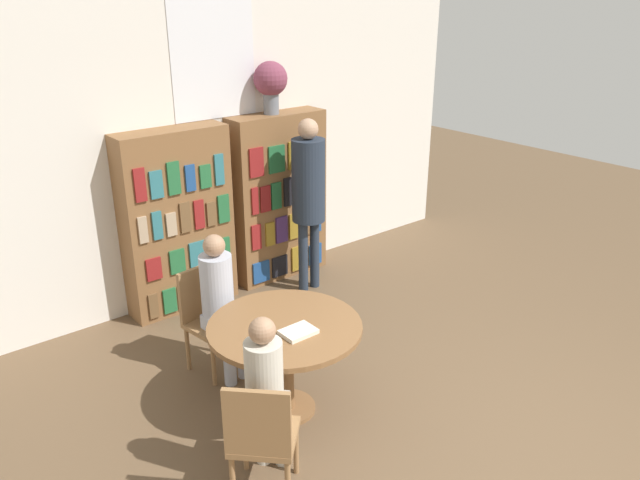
{
  "coord_description": "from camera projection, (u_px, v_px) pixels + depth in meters",
  "views": [
    {
      "loc": [
        -3.09,
        -1.66,
        3.01
      ],
      "look_at": [
        -0.06,
        2.06,
        1.05
      ],
      "focal_mm": 35.0,
      "sensor_mm": 36.0,
      "label": 1
    }
  ],
  "objects": [
    {
      "name": "open_book_on_table",
      "position": [
        298.0,
        332.0,
        4.37
      ],
      "size": [
        0.24,
        0.18,
        0.03
      ],
      "color": "silver",
      "rests_on": "reading_table"
    },
    {
      "name": "librarian_standing",
      "position": [
        308.0,
        187.0,
        6.27
      ],
      "size": [
        0.34,
        0.61,
        1.82
      ],
      "color": "#232D3D",
      "rests_on": "ground_plane"
    },
    {
      "name": "chair_left_side",
      "position": [
        209.0,
        314.0,
        5.15
      ],
      "size": [
        0.46,
        0.46,
        0.89
      ],
      "rotation": [
        0.0,
        0.0,
        -2.99
      ],
      "color": "olive",
      "rests_on": "ground_plane"
    },
    {
      "name": "bookshelf_right",
      "position": [
        278.0,
        197.0,
        6.71
      ],
      "size": [
        1.07,
        0.34,
        1.8
      ],
      "color": "brown",
      "rests_on": "ground_plane"
    },
    {
      "name": "ground_plane",
      "position": [
        523.0,
        475.0,
        4.13
      ],
      "size": [
        16.0,
        16.0,
        0.0
      ],
      "primitive_type": "plane",
      "color": "brown"
    },
    {
      "name": "flower_vase",
      "position": [
        271.0,
        82.0,
        6.21
      ],
      "size": [
        0.34,
        0.34,
        0.52
      ],
      "color": "slate",
      "rests_on": "bookshelf_right"
    },
    {
      "name": "wall_back",
      "position": [
        217.0,
        147.0,
        6.27
      ],
      "size": [
        6.4,
        0.07,
        3.0
      ],
      "color": "silver",
      "rests_on": "ground_plane"
    },
    {
      "name": "seated_reader_right",
      "position": [
        266.0,
        392.0,
        3.86
      ],
      "size": [
        0.39,
        0.39,
        1.22
      ],
      "rotation": [
        0.0,
        0.0,
        -0.79
      ],
      "color": "beige",
      "rests_on": "ground_plane"
    },
    {
      "name": "seated_reader_left",
      "position": [
        221.0,
        299.0,
        4.96
      ],
      "size": [
        0.31,
        0.39,
        1.23
      ],
      "rotation": [
        0.0,
        0.0,
        -2.99
      ],
      "color": "#B2B7C6",
      "rests_on": "ground_plane"
    },
    {
      "name": "chair_near_camera",
      "position": [
        261.0,
        435.0,
        3.76
      ],
      "size": [
        0.57,
        0.57,
        0.89
      ],
      "rotation": [
        0.0,
        0.0,
        -0.79
      ],
      "color": "olive",
      "rests_on": "ground_plane"
    },
    {
      "name": "bookshelf_left",
      "position": [
        178.0,
        222.0,
        6.01
      ],
      "size": [
        1.07,
        0.34,
        1.8
      ],
      "color": "brown",
      "rests_on": "ground_plane"
    },
    {
      "name": "reading_table",
      "position": [
        285.0,
        341.0,
        4.55
      ],
      "size": [
        1.13,
        1.13,
        0.74
      ],
      "color": "brown",
      "rests_on": "ground_plane"
    }
  ]
}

